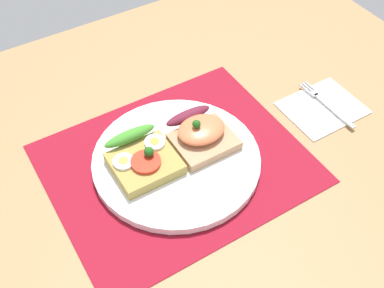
{
  "coord_description": "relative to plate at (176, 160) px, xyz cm",
  "views": [
    {
      "loc": [
        -24.45,
        -44.99,
        61.91
      ],
      "look_at": [
        3.0,
        0.0,
        3.19
      ],
      "focal_mm": 45.38,
      "sensor_mm": 36.0,
      "label": 1
    }
  ],
  "objects": [
    {
      "name": "ground_plane",
      "position": [
        0.0,
        0.0,
        -2.59
      ],
      "size": [
        120.0,
        90.0,
        3.2
      ],
      "primitive_type": "cube",
      "color": "#A0754A"
    },
    {
      "name": "placemat",
      "position": [
        0.0,
        0.0,
        -0.84
      ],
      "size": [
        40.95,
        33.88,
        0.3
      ],
      "primitive_type": "cube",
      "color": "maroon",
      "rests_on": "ground_plane"
    },
    {
      "name": "plate",
      "position": [
        0.0,
        0.0,
        0.0
      ],
      "size": [
        27.54,
        27.54,
        1.39
      ],
      "primitive_type": "cylinder",
      "color": "white",
      "rests_on": "placemat"
    },
    {
      "name": "sandwich_egg_tomato",
      "position": [
        -5.3,
        1.51,
        2.09
      ],
      "size": [
        10.16,
        10.7,
        4.1
      ],
      "color": "#A38D45",
      "rests_on": "plate"
    },
    {
      "name": "sandwich_salmon",
      "position": [
        5.33,
        1.26,
        2.49
      ],
      "size": [
        9.91,
        9.8,
        5.12
      ],
      "color": "tan",
      "rests_on": "plate"
    },
    {
      "name": "napkin",
      "position": [
        29.48,
        -2.54,
        -0.69
      ],
      "size": [
        13.93,
        11.27,
        0.6
      ],
      "primitive_type": "cube",
      "color": "white",
      "rests_on": "ground_plane"
    },
    {
      "name": "fork",
      "position": [
        30.34,
        -2.28,
        -0.23
      ],
      "size": [
        1.62,
        13.82,
        0.32
      ],
      "color": "#B7B7BC",
      "rests_on": "napkin"
    }
  ]
}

